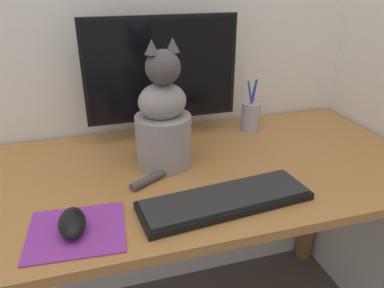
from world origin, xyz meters
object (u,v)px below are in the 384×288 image
computer_mouse_left (72,223)px  keyboard (225,200)px  cat (163,121)px  monitor (162,76)px  pen_cup (251,116)px

computer_mouse_left → keyboard: bearing=1.0°
keyboard → cat: cat is taller
monitor → keyboard: size_ratio=1.12×
cat → computer_mouse_left: bearing=-147.1°
keyboard → cat: 0.29m
keyboard → computer_mouse_left: bearing=175.5°
computer_mouse_left → monitor: bearing=55.3°
keyboard → cat: bearing=105.8°
cat → pen_cup: 0.39m
monitor → pen_cup: bearing=-2.8°
keyboard → cat: (-0.09, 0.24, 0.12)m
monitor → computer_mouse_left: bearing=-124.7°
computer_mouse_left → cat: (0.26, 0.25, 0.11)m
pen_cup → keyboard: bearing=-121.6°
monitor → pen_cup: size_ratio=2.67×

